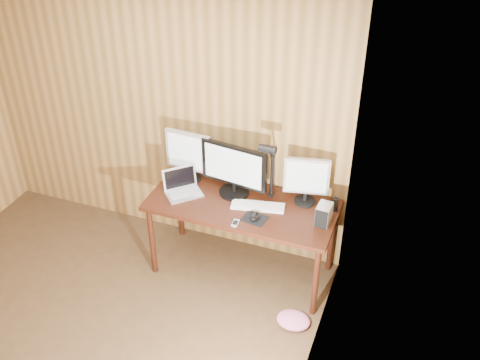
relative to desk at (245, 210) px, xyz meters
The scene contains 14 objects.
room_shell 2.04m from the desk, 118.65° to the right, with size 4.00×4.00×4.00m.
desk is the anchor object (origin of this frame).
monitor_center 0.39m from the desk, 156.55° to the left, with size 0.60×0.26×0.47m.
monitor_left 0.69m from the desk, 168.60° to the left, with size 0.42×0.20×0.48m.
monitor_right 0.62m from the desk, 14.80° to the left, with size 0.38×0.18×0.43m.
laptop 0.58m from the desk, behind, with size 0.37×0.37×0.21m.
keyboard 0.21m from the desk, 27.51° to the right, with size 0.46×0.22×0.02m.
mousepad 0.32m from the desk, 54.17° to the right, with size 0.20×0.16×0.00m, color black.
mouse 0.32m from the desk, 54.17° to the right, with size 0.07×0.11×0.04m, color black.
hard_drive 0.74m from the desk, ahead, with size 0.12×0.16×0.17m.
phone 0.38m from the desk, 82.69° to the right, with size 0.06×0.10×0.01m.
speaker 0.78m from the desk, ahead, with size 0.05×0.05×0.12m, color black.
desk_lamp 0.54m from the desk, 15.05° to the left, with size 0.14×0.20×0.61m.
fabric_pile 1.01m from the desk, 41.09° to the right, with size 0.28×0.23×0.09m, color #D76893, non-canonical shape.
Camera 1 is at (2.25, -1.98, 3.54)m, focal length 42.00 mm.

